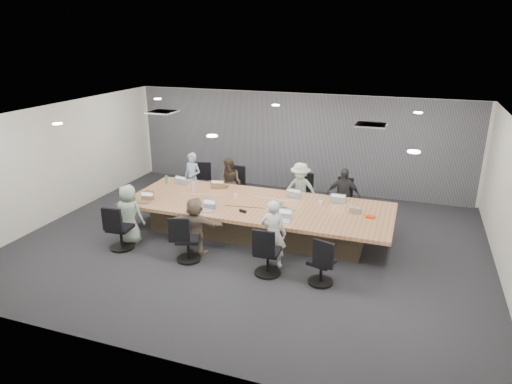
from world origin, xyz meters
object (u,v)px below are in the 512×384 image
(bottle_green_left, at_px, (166,180))
(stapler, at_px, (243,211))
(laptop_1, at_px, (222,187))
(laptop_2, at_px, (294,195))
(laptop_6, at_px, (281,221))
(bottle_clear, at_px, (193,187))
(person_0, at_px, (193,178))
(laptop_0, at_px, (183,182))
(person_5, at_px, (195,226))
(laptop_5, at_px, (207,211))
(laptop_4, at_px, (143,202))
(laptop_3, at_px, (339,200))
(chair_4, at_px, (121,231))
(canvas_bag, at_px, (355,210))
(chair_6, at_px, (268,255))
(person_1, at_px, (230,183))
(mug_brown, at_px, (148,193))
(chair_1, at_px, (235,189))
(chair_7, at_px, (321,266))
(conference_table, at_px, (257,217))
(person_4, at_px, (129,214))
(bottle_green_right, at_px, (281,208))
(person_3, at_px, (343,195))
(chair_3, at_px, (344,203))
(person_2, at_px, (300,190))
(person_6, at_px, (273,234))
(chair_2, at_px, (303,198))
(chair_0, at_px, (199,185))

(bottle_green_left, bearing_deg, stapler, -24.69)
(laptop_1, distance_m, laptop_2, 1.88)
(laptop_6, xyz_separation_m, bottle_clear, (-2.55, 1.07, 0.11))
(person_0, xyz_separation_m, laptop_0, (0.00, -0.55, 0.06))
(person_5, xyz_separation_m, laptop_6, (1.69, 0.55, 0.13))
(laptop_0, relative_size, laptop_5, 1.14)
(laptop_4, relative_size, laptop_6, 0.90)
(laptop_0, distance_m, laptop_3, 4.04)
(chair_4, height_order, laptop_2, chair_4)
(canvas_bag, bearing_deg, bottle_green_left, 175.47)
(chair_6, xyz_separation_m, person_1, (-2.04, 3.05, 0.27))
(laptop_5, bearing_deg, mug_brown, 163.71)
(laptop_1, distance_m, person_5, 2.18)
(chair_1, bearing_deg, chair_7, 133.52)
(conference_table, xyz_separation_m, laptop_2, (0.65, 0.80, 0.35))
(person_0, distance_m, laptop_4, 2.16)
(chair_6, height_order, laptop_5, chair_6)
(person_4, height_order, bottle_green_right, person_4)
(person_4, bearing_deg, mug_brown, -84.95)
(chair_6, height_order, person_5, person_5)
(person_4, bearing_deg, person_1, -118.77)
(chair_6, relative_size, person_5, 0.64)
(person_3, height_order, laptop_4, person_3)
(bottle_green_right, bearing_deg, canvas_bag, 22.37)
(chair_3, relative_size, laptop_0, 2.16)
(person_2, relative_size, stapler, 8.17)
(chair_3, height_order, stapler, stapler)
(conference_table, relative_size, bottle_green_left, 26.39)
(person_2, height_order, person_6, person_2)
(chair_6, distance_m, bottle_green_right, 1.35)
(chair_2, bearing_deg, person_1, 10.44)
(chair_0, bearing_deg, person_2, 159.51)
(chair_0, height_order, person_4, person_4)
(bottle_green_right, bearing_deg, conference_table, 146.97)
(person_1, bearing_deg, person_2, 7.26)
(chair_4, bearing_deg, mug_brown, 91.57)
(person_4, distance_m, bottle_clear, 1.79)
(conference_table, distance_m, chair_4, 3.01)
(bottle_green_left, xyz_separation_m, mug_brown, (0.00, -0.87, -0.06))
(person_5, bearing_deg, conference_table, -124.03)
(person_3, bearing_deg, laptop_5, -148.27)
(person_0, relative_size, person_2, 0.99)
(chair_3, distance_m, laptop_6, 2.69)
(chair_0, bearing_deg, conference_table, 130.04)
(person_1, bearing_deg, bottle_green_right, -35.85)
(chair_0, relative_size, laptop_4, 2.55)
(conference_table, relative_size, laptop_6, 17.83)
(bottle_green_left, distance_m, bottle_clear, 0.95)
(chair_0, distance_m, stapler, 3.22)
(chair_0, relative_size, bottle_green_left, 3.41)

